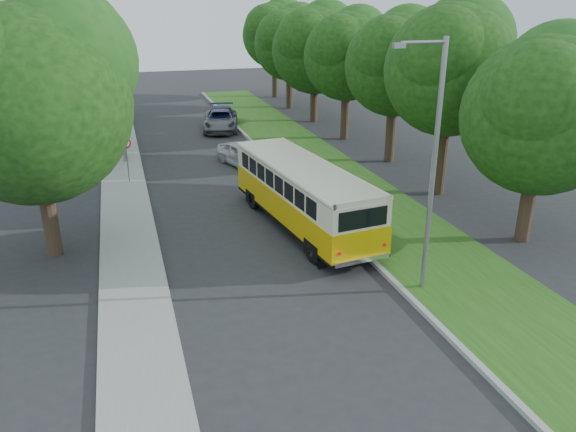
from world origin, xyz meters
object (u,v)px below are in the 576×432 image
object	(u,v)px
car_blue	(222,118)
car_silver	(242,154)
lamppost_far	(116,92)
vintage_bus	(303,196)
car_white	(255,154)
lamppost_near	(431,162)
car_grey	(221,120)

from	to	relation	value
car_blue	car_silver	bearing A→B (deg)	-82.97
car_silver	car_blue	size ratio (longest dim) A/B	0.76
lamppost_far	car_silver	bearing A→B (deg)	-20.01
vintage_bus	car_white	distance (m)	10.02
lamppost_far	car_silver	size ratio (longest dim) A/B	1.92
lamppost_near	car_grey	bearing A→B (deg)	94.20
lamppost_far	vintage_bus	xyz separation A→B (m)	(6.90, -12.32, -2.71)
lamppost_near	car_silver	size ratio (longest dim) A/B	2.05
lamppost_far	car_white	size ratio (longest dim) A/B	2.03
lamppost_far	vintage_bus	world-z (taller)	lamppost_far
car_white	car_silver	bearing A→B (deg)	-155.35
lamppost_near	lamppost_far	distance (m)	20.53
vintage_bus	car_white	world-z (taller)	vintage_bus
car_white	car_blue	size ratio (longest dim) A/B	0.72
car_silver	car_white	world-z (taller)	car_silver
car_silver	lamppost_far	bearing A→B (deg)	141.73
car_grey	car_blue	bearing A→B (deg)	85.29
car_silver	car_white	distance (m)	0.76
lamppost_far	vintage_bus	distance (m)	14.38
lamppost_far	car_silver	xyz separation A→B (m)	(6.54, -2.38, -3.45)
car_white	car_grey	xyz separation A→B (m)	(-0.27, 9.36, 0.12)
car_white	lamppost_far	bearing A→B (deg)	-176.62
vintage_bus	car_blue	size ratio (longest dim) A/B	1.83
car_white	car_blue	world-z (taller)	car_blue
car_blue	car_grey	xyz separation A→B (m)	(-0.22, -0.75, -0.02)
lamppost_far	car_blue	size ratio (longest dim) A/B	1.45
car_blue	car_grey	distance (m)	0.78
vintage_bus	car_grey	world-z (taller)	vintage_bus
lamppost_near	car_silver	bearing A→B (deg)	98.34
car_blue	lamppost_near	bearing A→B (deg)	-75.39
vintage_bus	car_white	bearing A→B (deg)	80.45
lamppost_near	car_silver	world-z (taller)	lamppost_near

